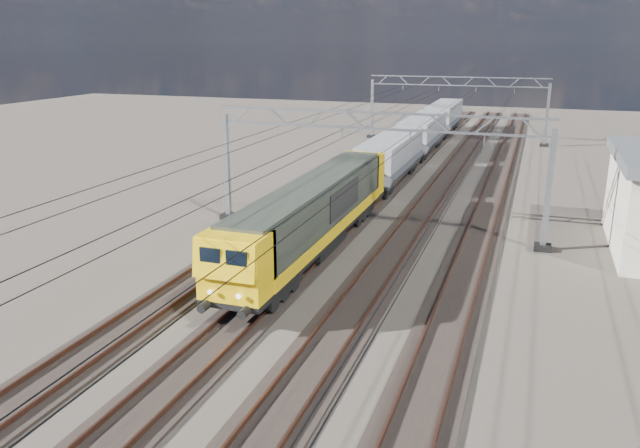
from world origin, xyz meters
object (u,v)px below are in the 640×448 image
(hopper_wagon_mid, at_px, (423,132))
(catenary_gantry_far, at_px, (456,106))
(catenary_gantry_mid, at_px, (375,168))
(hopper_wagon_third, at_px, (444,115))
(hopper_wagon_lead, at_px, (391,156))
(locomotive, at_px, (315,212))

(hopper_wagon_mid, bearing_deg, catenary_gantry_far, 77.14)
(catenary_gantry_mid, distance_m, catenary_gantry_far, 36.00)
(hopper_wagon_mid, distance_m, hopper_wagon_third, 14.20)
(hopper_wagon_third, bearing_deg, hopper_wagon_lead, -90.00)
(hopper_wagon_lead, relative_size, hopper_wagon_third, 1.00)
(locomotive, bearing_deg, hopper_wagon_lead, 90.00)
(hopper_wagon_lead, relative_size, hopper_wagon_mid, 1.00)
(catenary_gantry_mid, xyz_separation_m, hopper_wagon_mid, (-2.00, 27.24, -1.67))
(catenary_gantry_mid, height_order, locomotive, catenary_gantry_mid)
(catenary_gantry_mid, distance_m, hopper_wagon_third, 41.52)
(locomotive, height_order, hopper_wagon_third, locomotive)
(catenary_gantry_far, relative_size, hopper_wagon_third, 1.53)
(catenary_gantry_far, height_order, hopper_wagon_lead, catenary_gantry_far)
(catenary_gantry_far, relative_size, locomotive, 0.94)
(catenary_gantry_mid, height_order, hopper_wagon_mid, catenary_gantry_mid)
(catenary_gantry_far, bearing_deg, locomotive, -92.82)
(catenary_gantry_mid, xyz_separation_m, locomotive, (-2.00, -4.66, -1.58))
(catenary_gantry_mid, xyz_separation_m, hopper_wagon_lead, (-2.00, 13.04, -1.67))
(catenary_gantry_mid, bearing_deg, hopper_wagon_third, 92.76)
(hopper_wagon_lead, distance_m, hopper_wagon_third, 28.40)
(locomotive, bearing_deg, hopper_wagon_third, 90.00)
(hopper_wagon_mid, relative_size, hopper_wagon_third, 1.00)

